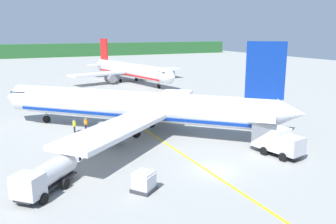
% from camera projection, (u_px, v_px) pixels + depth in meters
% --- Properties ---
extents(ground, '(240.00, 320.00, 0.20)m').
position_uv_depth(ground, '(93.00, 94.00, 76.74)').
color(ground, '#999993').
extents(distant_treeline, '(216.00, 6.00, 6.64)m').
position_uv_depth(distant_treeline, '(36.00, 51.00, 178.44)').
color(distant_treeline, '#28602D').
rests_on(distant_treeline, ground).
extents(airliner_foreground, '(32.62, 31.72, 11.90)m').
position_uv_depth(airliner_foreground, '(137.00, 107.00, 46.97)').
color(airliner_foreground, white).
rests_on(airliner_foreground, ground).
extents(airliner_mid_apron, '(31.47, 37.87, 10.86)m').
position_uv_depth(airliner_mid_apron, '(130.00, 70.00, 92.84)').
color(airliner_mid_apron, white).
rests_on(airliner_mid_apron, ground).
extents(service_truck_fuel, '(3.25, 5.74, 2.98)m').
position_uv_depth(service_truck_fuel, '(277.00, 140.00, 38.43)').
color(service_truck_fuel, silver).
rests_on(service_truck_fuel, ground).
extents(service_truck_baggage, '(5.80, 5.97, 2.40)m').
position_uv_depth(service_truck_baggage, '(46.00, 176.00, 29.50)').
color(service_truck_baggage, silver).
rests_on(service_truck_baggage, ground).
extents(cargo_container_mid, '(2.43, 2.43, 1.85)m').
position_uv_depth(cargo_container_mid, '(144.00, 181.00, 29.82)').
color(cargo_container_mid, '#333338').
rests_on(cargo_container_mid, ground).
extents(crew_marshaller, '(0.47, 0.49, 1.79)m').
position_uv_depth(crew_marshaller, '(79.00, 151.00, 36.87)').
color(crew_marshaller, '#191E33').
rests_on(crew_marshaller, ground).
extents(crew_loader_left, '(0.43, 0.55, 1.74)m').
position_uv_depth(crew_loader_left, '(86.00, 123.00, 47.95)').
color(crew_loader_left, '#191E33').
rests_on(crew_loader_left, ground).
extents(crew_loader_right, '(0.35, 0.61, 1.70)m').
position_uv_depth(crew_loader_right, '(74.00, 125.00, 47.15)').
color(crew_loader_right, '#191E33').
rests_on(crew_loader_right, ground).
extents(apron_guide_line, '(0.30, 60.00, 0.01)m').
position_uv_depth(apron_guide_line, '(160.00, 140.00, 44.16)').
color(apron_guide_line, yellow).
rests_on(apron_guide_line, ground).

